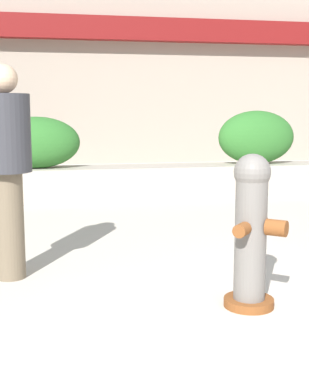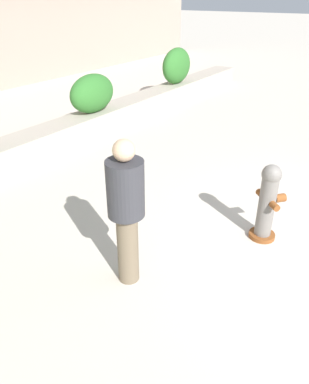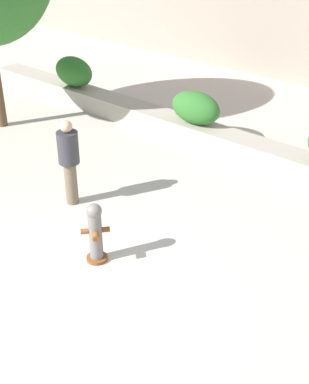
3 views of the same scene
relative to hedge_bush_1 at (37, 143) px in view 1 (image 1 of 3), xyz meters
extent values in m
cube|color=gray|center=(1.73, 6.00, 3.11)|extent=(30.00, 1.00, 8.00)
cube|color=maroon|center=(1.73, 5.32, 2.47)|extent=(27.00, 0.36, 0.56)
cube|color=#ADA393|center=(1.73, 0.00, -0.64)|extent=(18.00, 0.70, 0.50)
ellipsoid|color=#2D6B28|center=(0.00, 0.00, 0.00)|extent=(1.30, 0.70, 0.77)
ellipsoid|color=#2D6B28|center=(3.50, 0.00, 0.04)|extent=(1.28, 0.64, 0.86)
cylinder|color=brown|center=(1.54, -4.83, -0.86)|extent=(0.50, 0.50, 0.06)
cylinder|color=slate|center=(1.54, -4.83, -0.40)|extent=(0.31, 0.31, 0.85)
sphere|color=slate|center=(1.54, -4.83, 0.07)|extent=(0.25, 0.25, 0.25)
cylinder|color=brown|center=(1.68, -4.95, -0.30)|extent=(0.18, 0.18, 0.11)
cylinder|color=brown|center=(1.43, -4.96, -0.30)|extent=(0.15, 0.15, 0.09)
cylinder|color=brown|center=(1.65, -4.70, -0.30)|extent=(0.15, 0.15, 0.09)
cylinder|color=brown|center=(-0.15, -3.83, -0.45)|extent=(0.30, 0.30, 0.88)
cylinder|color=#333338|center=(-0.15, -3.83, 0.30)|extent=(0.49, 0.49, 0.62)
sphere|color=#D6AD89|center=(-0.15, -3.83, 0.73)|extent=(0.23, 0.23, 0.23)
camera|label=1|loc=(0.20, -8.24, 0.49)|focal=50.00mm
camera|label=2|loc=(-2.80, -5.99, 2.10)|focal=35.00mm
camera|label=3|loc=(6.89, -9.70, 4.55)|focal=50.00mm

